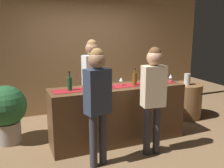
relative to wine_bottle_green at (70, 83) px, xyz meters
The scene contains 15 objects.
ground_plane 1.35m from the wine_bottle_green, ahead, with size 10.00×10.00×0.00m, color brown.
back_wall 2.08m from the wine_bottle_green, 66.92° to the left, with size 6.00×0.12×2.90m, color tan.
bar_counter 1.00m from the wine_bottle_green, ahead, with size 2.27×0.60×0.97m, color #543821.
counter_runner_cloth 0.81m from the wine_bottle_green, ahead, with size 2.16×0.28×0.01m, color maroon.
wine_bottle_green is the anchor object (origin of this frame).
wine_bottle_amber 1.09m from the wine_bottle_green, ahead, with size 0.07×0.07×0.30m.
wine_glass_near_customer 1.80m from the wine_bottle_green, ahead, with size 0.07×0.07×0.14m.
wine_glass_mid_counter 0.64m from the wine_bottle_green, ahead, with size 0.07×0.07×0.14m.
wine_glass_far_end 0.88m from the wine_bottle_green, ahead, with size 0.07×0.07×0.14m.
bartender 0.78m from the wine_bottle_green, 45.70° to the left, with size 0.37×0.26×1.72m.
customer_sipping 1.28m from the wine_bottle_green, 29.94° to the right, with size 0.36×0.24×1.66m.
customer_browsing 0.69m from the wine_bottle_green, 70.32° to the right, with size 0.38×0.28×1.67m.
round_side_table 2.80m from the wine_bottle_green, 11.24° to the left, with size 0.68×0.68×0.74m, color brown.
vase_on_side_table 2.67m from the wine_bottle_green, 10.26° to the left, with size 0.13×0.13×0.24m, color #B7B2A8.
potted_plant_tall 1.25m from the wine_bottle_green, 146.95° to the left, with size 0.68×0.68×0.99m.
Camera 1 is at (-1.62, -3.75, 1.93)m, focal length 40.50 mm.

